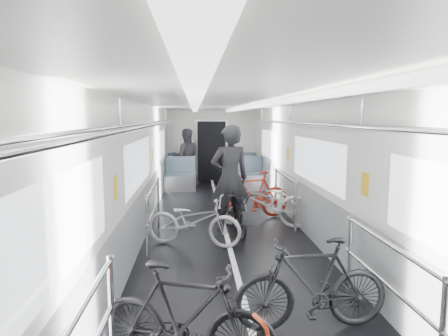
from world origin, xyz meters
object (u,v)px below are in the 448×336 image
Objects in this scene: bike_left_far at (194,221)px; bike_right_near at (312,284)px; bike_left_mid at (186,318)px; person_standing at (230,179)px; bike_right_mid at (263,202)px; person_seated at (186,157)px; bike_right_far at (253,195)px; bike_aisle at (239,211)px.

bike_right_near is (1.20, -2.76, 0.05)m from bike_left_far.
person_standing reaches higher than bike_left_mid.
bike_left_mid is at bearing -3.12° from bike_right_mid.
person_standing is 1.13× the size of person_seated.
bike_right_far is at bearing -135.93° from person_standing.
bike_right_near is 0.79× the size of person_standing.
person_seated reaches higher than bike_left_far.
bike_right_mid reaches higher than bike_right_near.
person_standing is (-0.67, -0.25, 0.51)m from bike_right_mid.
bike_right_near is 0.84× the size of bike_right_mid.
bike_right_near reaches higher than bike_aisle.
bike_right_mid is (1.35, 1.08, 0.07)m from bike_left_far.
bike_right_far is (-0.10, 0.60, 0.01)m from bike_right_mid.
person_standing reaches higher than bike_right_near.
bike_left_mid is 5.19m from bike_right_far.
person_standing is 5.38m from person_seated.
bike_right_mid is 0.63m from bike_aisle.
bike_left_mid is 4.64m from bike_right_mid.
bike_right_near is 3.51m from bike_aisle.
bike_right_near is at bearing -19.28° from bike_right_far.
bike_right_far is (1.30, 5.02, 0.04)m from bike_left_mid.
bike_left_mid is 1.04× the size of bike_aisle.
bike_aisle is 0.85× the size of person_seated.
bike_aisle is at bearing -32.04° from bike_left_far.
bike_left_mid is 0.88× the size of person_seated.
bike_aisle is 0.75× the size of person_standing.
bike_left_mid is at bearing 67.94° from person_standing.
person_seated is at bearing -173.86° from bike_right_near.
bike_left_mid is at bearing -33.23° from bike_right_far.
bike_right_near is 1.05× the size of bike_aisle.
person_standing reaches higher than bike_right_far.
bike_aisle is (-0.41, -0.95, -0.11)m from bike_right_far.
person_seated is (-1.09, 5.40, 0.50)m from bike_aisle.
bike_left_mid is at bearing 87.30° from person_seated.
bike_right_near reaches higher than bike_left_mid.
bike_right_near is 0.94× the size of bike_right_far.
bike_aisle is (0.89, 4.08, -0.08)m from bike_left_mid.
bike_right_mid is 1.12× the size of bike_right_far.
bike_left_mid is at bearing -164.22° from bike_left_far.
bike_right_far is 4.71m from person_seated.
bike_right_mid is at bearing -34.52° from bike_left_far.
person_seated is at bearing 18.95° from bike_left_mid.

